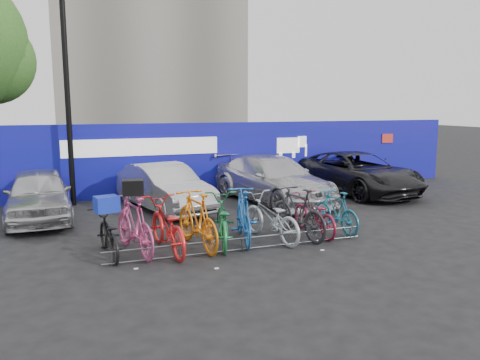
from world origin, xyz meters
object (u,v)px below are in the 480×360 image
car_3 (357,173)px  bike_9 (336,211)px  lamppost (67,95)px  bike_5 (243,215)px  bike_6 (271,217)px  bike_7 (298,212)px  bike_1 (134,224)px  bike_3 (197,220)px  bike_0 (108,234)px  bike_2 (167,226)px  car_0 (39,194)px  car_2 (273,179)px  bike_rack (242,244)px  car_1 (164,187)px  bike_4 (222,220)px  bike_8 (314,215)px

car_3 → bike_9: size_ratio=3.02×
lamppost → car_3: lamppost is taller
bike_5 → lamppost: bearing=-44.5°
bike_6 → bike_7: (0.67, -0.03, 0.07)m
car_3 → bike_1: size_ratio=2.46×
bike_1 → bike_3: bearing=164.8°
bike_0 → bike_7: 4.16m
bike_2 → lamppost: bearing=-78.6°
car_0 → bike_9: bearing=-31.8°
car_2 → bike_3: car_2 is taller
bike_rack → bike_1: 2.22m
bike_1 → car_1: bearing=-121.8°
car_2 → bike_3: (-3.48, -3.89, -0.09)m
car_2 → bike_2: (-4.13, -3.94, -0.16)m
bike_6 → bike_2: bearing=-11.2°
lamppost → bike_6: (4.08, -5.46, -2.75)m
bike_4 → bike_9: bearing=-163.6°
bike_6 → car_3: bearing=-152.8°
bike_rack → car_2: bearing=58.9°
car_1 → lamppost: bearing=131.7°
bike_2 → bike_5: (1.73, 0.15, 0.05)m
bike_2 → car_3: bearing=-156.2°
bike_0 → bike_7: bike_7 is taller
bike_rack → bike_8: size_ratio=3.10×
bike_rack → bike_8: bike_8 is taller
bike_7 → bike_9: size_ratio=1.18×
car_3 → bike_1: bearing=-159.2°
bike_6 → bike_9: 1.76m
bike_7 → lamppost: bearing=-58.8°
car_3 → bike_4: (-6.21, -4.18, -0.16)m
car_2 → bike_8: size_ratio=2.70×
bike_rack → car_0: (-4.06, 4.43, 0.51)m
car_3 → bike_4: car_3 is taller
bike_6 → bike_8: (1.14, 0.09, -0.05)m
car_1 → car_3: bearing=-12.0°
bike_3 → bike_8: bike_3 is taller
lamppost → bike_4: lamppost is taller
car_3 → bike_5: size_ratio=2.51×
bike_5 → bike_8: bike_5 is taller
lamppost → car_0: (-0.86, -1.57, -2.60)m
car_2 → bike_7: car_2 is taller
bike_0 → bike_9: size_ratio=1.04×
bike_6 → car_2: bearing=-127.3°
lamppost → bike_2: bearing=-72.4°
car_1 → bike_1: (-1.35, -3.79, -0.05)m
lamppost → bike_8: (5.22, -5.36, -2.80)m
bike_8 → bike_7: bearing=12.7°
lamppost → car_3: 9.60m
car_0 → car_1: bearing=-3.1°
car_1 → bike_9: car_1 is taller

